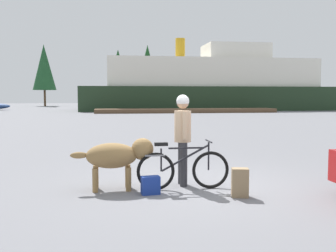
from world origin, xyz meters
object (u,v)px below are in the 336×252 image
at_px(person_cyclist, 183,131).
at_px(ferry_boat, 211,86).
at_px(backpack, 240,183).
at_px(dog, 118,155).
at_px(handbag_pannier, 151,185).
at_px(bicycle, 183,169).

xyz_separation_m(person_cyclist, ferry_boat, (10.39, 37.75, 1.81)).
distance_m(backpack, ferry_boat, 40.02).
bearing_deg(person_cyclist, dog, -171.57).
height_order(dog, backpack, dog).
bearing_deg(backpack, ferry_boat, 76.12).
bearing_deg(backpack, handbag_pannier, 165.04).
height_order(person_cyclist, backpack, person_cyclist).
bearing_deg(handbag_pannier, bicycle, 22.92).
bearing_deg(ferry_boat, bicycle, -105.34).
bearing_deg(person_cyclist, ferry_boat, 74.62).
distance_m(bicycle, person_cyclist, 0.77).
height_order(person_cyclist, ferry_boat, ferry_boat).
relative_size(backpack, ferry_boat, 0.02).
bearing_deg(bicycle, handbag_pannier, -157.08).
distance_m(person_cyclist, handbag_pannier, 1.29).
relative_size(backpack, handbag_pannier, 1.55).
distance_m(bicycle, ferry_boat, 39.59).
bearing_deg(ferry_boat, handbag_pannier, -106.10).
bearing_deg(person_cyclist, bicycle, -100.25).
bearing_deg(dog, bicycle, -8.14).
relative_size(bicycle, person_cyclist, 0.99).
xyz_separation_m(dog, backpack, (2.05, -0.83, -0.39)).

